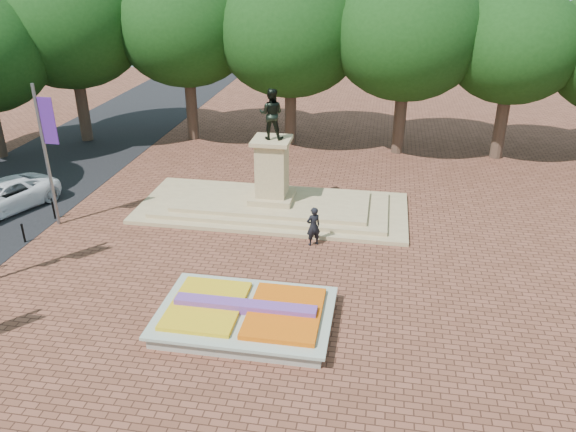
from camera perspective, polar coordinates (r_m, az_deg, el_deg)
The scene contains 6 objects.
ground at distance 22.78m, azimuth -5.57°, elevation -7.64°, with size 90.00×90.00×0.00m, color brown.
flower_bed at distance 20.74m, azimuth -4.28°, elevation -10.00°, with size 6.30×4.30×0.91m.
monument at distance 29.26m, azimuth -1.61°, elevation 2.21°, with size 14.00×6.00×6.40m.
tree_row_back at distance 36.94m, azimuth 5.17°, elevation 16.34°, with size 44.80×8.80×10.43m.
van at distance 32.73m, azimuth -27.04°, elevation 1.74°, with size 2.65×5.74×1.60m, color white.
pedestrian at distance 25.70m, azimuth 2.59°, elevation -1.05°, with size 0.69×0.45×1.89m, color black.
Camera 1 is at (5.43, -18.38, 12.32)m, focal length 35.00 mm.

